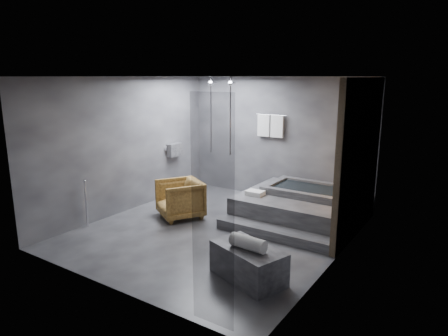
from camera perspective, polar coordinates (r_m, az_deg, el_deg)
The scene contains 7 objects.
room at distance 7.07m, azimuth 2.56°, elevation 4.22°, with size 5.00×5.04×2.82m.
tub_deck at distance 8.19m, azimuth 10.80°, elevation -5.46°, with size 2.20×2.00×0.50m, color #2E2E31.
tub_step at distance 7.23m, azimuth 7.05°, elevation -9.19°, with size 2.20×0.36×0.18m, color #2E2E31.
concrete_bench at distance 5.78m, azimuth 3.47°, elevation -13.38°, with size 1.06×0.58×0.48m, color #313134.
driftwood_chair at distance 8.14m, azimuth -6.31°, elevation -4.42°, with size 0.82×0.84×0.77m, color #4E3413.
rolled_towel at distance 5.57m, azimuth 3.46°, elevation -10.62°, with size 0.19×0.19×0.53m, color white.
deck_towel at distance 7.96m, azimuth 4.47°, elevation -3.57°, with size 0.34×0.25×0.09m, color silver.
Camera 1 is at (3.99, -5.76, 2.79)m, focal length 32.00 mm.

